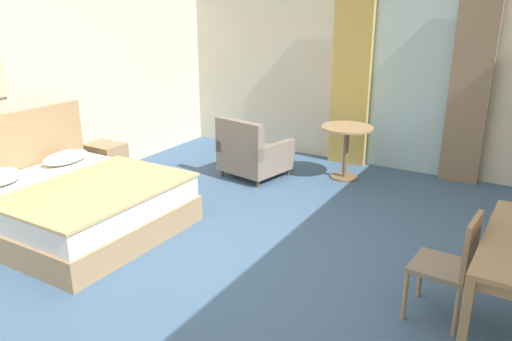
# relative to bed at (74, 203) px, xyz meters

# --- Properties ---
(ground) EXTENTS (6.43, 7.88, 0.10)m
(ground) POSITION_rel_bed_xyz_m (1.76, 0.20, -0.35)
(ground) COLOR #426084
(wall_back) EXTENTS (6.03, 0.12, 2.76)m
(wall_back) POSITION_rel_bed_xyz_m (1.76, 3.88, 1.08)
(wall_back) COLOR beige
(wall_back) RESTS_ON ground
(wall_left) EXTENTS (0.12, 7.48, 2.76)m
(wall_left) POSITION_rel_bed_xyz_m (-1.19, 0.20, 1.08)
(wall_left) COLOR beige
(wall_left) RESTS_ON ground
(balcony_glass_door) EXTENTS (1.17, 0.02, 2.43)m
(balcony_glass_door) POSITION_rel_bed_xyz_m (2.50, 3.80, 0.92)
(balcony_glass_door) COLOR silver
(balcony_glass_door) RESTS_ON ground
(curtain_panel_left) EXTENTS (0.57, 0.10, 2.51)m
(curtain_panel_left) POSITION_rel_bed_xyz_m (1.70, 3.70, 0.95)
(curtain_panel_left) COLOR tan
(curtain_panel_left) RESTS_ON ground
(curtain_panel_right) EXTENTS (0.51, 0.10, 2.51)m
(curtain_panel_right) POSITION_rel_bed_xyz_m (3.31, 3.70, 0.95)
(curtain_panel_right) COLOR #897056
(curtain_panel_right) RESTS_ON ground
(bed) EXTENTS (2.00, 1.85, 1.17)m
(bed) POSITION_rel_bed_xyz_m (0.00, 0.00, 0.00)
(bed) COLOR tan
(bed) RESTS_ON ground
(nightstand) EXTENTS (0.49, 0.40, 0.52)m
(nightstand) POSITION_rel_bed_xyz_m (-0.86, 1.29, -0.04)
(nightstand) COLOR tan
(nightstand) RESTS_ON ground
(desk_chair) EXTENTS (0.45, 0.45, 0.87)m
(desk_chair) POSITION_rel_bed_xyz_m (3.77, 0.33, 0.19)
(desk_chair) COLOR gray
(desk_chair) RESTS_ON ground
(armchair_by_window) EXTENTS (0.92, 0.92, 0.85)m
(armchair_by_window) POSITION_rel_bed_xyz_m (0.79, 2.42, 0.03)
(armchair_by_window) COLOR gray
(armchair_by_window) RESTS_ON ground
(round_cafe_table) EXTENTS (0.70, 0.70, 0.74)m
(round_cafe_table) POSITION_rel_bed_xyz_m (1.92, 3.02, 0.25)
(round_cafe_table) COLOR tan
(round_cafe_table) RESTS_ON ground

